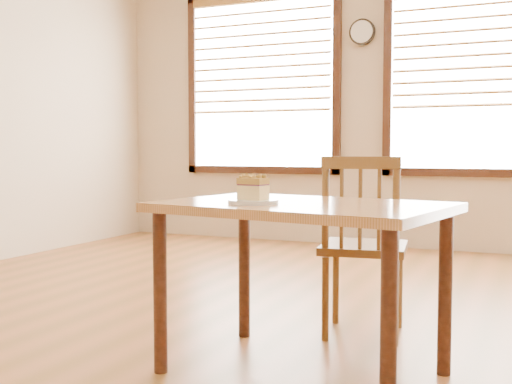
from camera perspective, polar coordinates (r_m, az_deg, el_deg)
window_left at (r=6.98m, az=0.48°, el=10.63°), size 1.76×0.10×1.96m
window_right at (r=6.45m, az=19.11°, el=11.00°), size 1.76×0.10×1.96m
wall_clock at (r=6.67m, az=9.41°, el=13.86°), size 0.26×0.05×0.26m
cafe_table_main at (r=2.77m, az=4.13°, el=-3.00°), size 1.30×0.98×0.75m
cafe_chair_main at (r=3.39m, az=9.51°, el=-4.66°), size 0.49×0.49×0.95m
plate at (r=2.70m, az=-0.26°, el=-0.88°), size 0.21×0.21×0.02m
cake_slice at (r=2.69m, az=-0.28°, el=0.45°), size 0.13×0.10×0.11m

